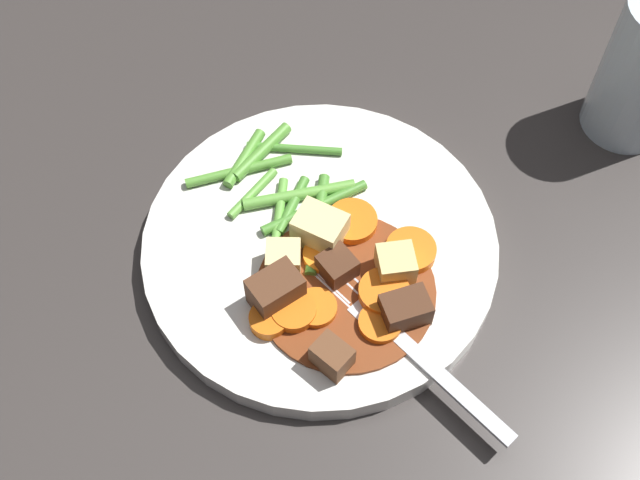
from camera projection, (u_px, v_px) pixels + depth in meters
ground_plane at (320, 253)px, 0.58m from camera, size 3.00×3.00×0.00m
dinner_plate at (320, 246)px, 0.57m from camera, size 0.25×0.25×0.02m
stew_sauce at (346, 290)px, 0.54m from camera, size 0.12×0.12×0.00m
carrot_slice_0 at (294, 312)px, 0.53m from camera, size 0.04×0.04×0.01m
carrot_slice_1 at (316, 309)px, 0.53m from camera, size 0.04×0.04×0.01m
carrot_slice_2 at (380, 324)px, 0.53m from camera, size 0.04×0.04×0.01m
carrot_slice_3 at (318, 257)px, 0.55m from camera, size 0.04×0.04×0.01m
carrot_slice_4 at (269, 320)px, 0.53m from camera, size 0.04×0.04×0.01m
carrot_slice_5 at (384, 293)px, 0.53m from camera, size 0.04×0.04×0.01m
carrot_slice_6 at (352, 222)px, 0.57m from camera, size 0.05×0.05×0.01m
carrot_slice_7 at (410, 252)px, 0.55m from camera, size 0.05×0.05×0.01m
potato_chunk_0 at (283, 259)px, 0.54m from camera, size 0.03×0.03×0.02m
potato_chunk_1 at (395, 265)px, 0.54m from camera, size 0.02×0.03×0.02m
potato_chunk_2 at (316, 230)px, 0.55m from camera, size 0.04×0.04×0.03m
meat_chunk_0 at (405, 310)px, 0.52m from camera, size 0.03×0.03×0.02m
meat_chunk_1 at (332, 357)px, 0.51m from camera, size 0.03×0.03×0.02m
meat_chunk_2 at (337, 267)px, 0.54m from camera, size 0.03×0.03×0.02m
meat_chunk_3 at (276, 291)px, 0.53m from camera, size 0.04×0.04×0.03m
green_bean_0 at (262, 152)px, 0.60m from camera, size 0.05×0.05×0.01m
green_bean_1 at (324, 223)px, 0.57m from camera, size 0.08×0.03×0.01m
green_bean_2 at (292, 205)px, 0.58m from camera, size 0.05×0.03×0.01m
green_bean_3 at (299, 195)px, 0.58m from camera, size 0.01×0.08×0.01m
green_bean_4 at (277, 227)px, 0.57m from camera, size 0.08×0.03×0.01m
green_bean_5 at (239, 171)px, 0.59m from camera, size 0.02×0.08×0.01m
green_bean_6 at (253, 193)px, 0.58m from camera, size 0.04×0.04×0.01m
green_bean_7 at (244, 158)px, 0.60m from camera, size 0.05×0.04×0.01m
green_bean_8 at (321, 207)px, 0.57m from camera, size 0.04×0.08×0.01m
green_bean_9 at (294, 149)px, 0.60m from camera, size 0.02×0.07×0.01m
fork at (401, 340)px, 0.52m from camera, size 0.15×0.11×0.00m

